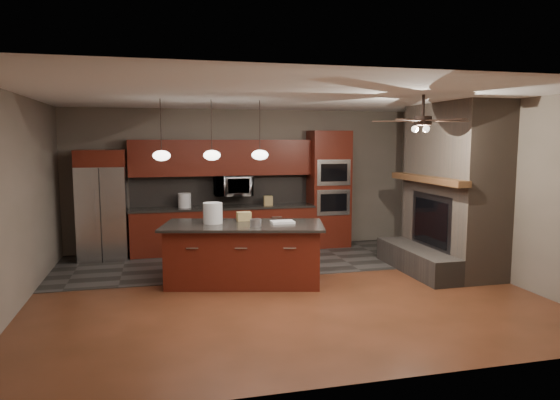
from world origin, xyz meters
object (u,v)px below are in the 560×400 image
object	(u,v)px
refrigerator	(102,205)
white_bucket	(213,213)
microwave	(233,186)
cardboard_box	(244,216)
paint_tray	(282,222)
counter_bucket	(185,200)
counter_box	(268,201)
oven_tower	(329,189)
kitchen_island	(243,253)
paint_can	(256,223)

from	to	relation	value
refrigerator	white_bucket	distance (m)	2.70
microwave	cardboard_box	size ratio (longest dim) A/B	3.37
white_bucket	paint_tray	size ratio (longest dim) A/B	0.92
cardboard_box	counter_bucket	world-z (taller)	counter_bucket
refrigerator	counter_box	bearing A→B (deg)	0.57
oven_tower	kitchen_island	distance (m)	3.21
paint_can	counter_bucket	distance (m)	2.68
paint_tray	counter_bucket	size ratio (longest dim) A/B	1.24
cardboard_box	refrigerator	bearing A→B (deg)	139.33
refrigerator	white_bucket	size ratio (longest dim) A/B	6.32
paint_can	white_bucket	bearing A→B (deg)	143.22
counter_bucket	cardboard_box	bearing A→B (deg)	-67.05
refrigerator	counter_bucket	xyz separation A→B (m)	(1.49, 0.08, 0.03)
microwave	paint_can	world-z (taller)	microwave
microwave	counter_box	world-z (taller)	microwave
cardboard_box	counter_box	bearing A→B (deg)	64.78
microwave	paint_can	bearing A→B (deg)	-91.17
refrigerator	white_bucket	xyz separation A→B (m)	(1.80, -2.01, 0.07)
white_bucket	counter_box	bearing A→B (deg)	57.06
microwave	paint_can	size ratio (longest dim) A/B	4.37
counter_box	microwave	bearing A→B (deg)	174.58
kitchen_island	white_bucket	xyz separation A→B (m)	(-0.44, 0.17, 0.62)
white_bucket	counter_bucket	world-z (taller)	white_bucket
paint_tray	microwave	bearing A→B (deg)	100.29
cardboard_box	oven_tower	bearing A→B (deg)	40.66
kitchen_island	counter_bucket	size ratio (longest dim) A/B	9.33
microwave	cardboard_box	bearing A→B (deg)	-93.68
refrigerator	paint_tray	xyz separation A→B (m)	(2.85, -2.25, -0.07)
white_bucket	refrigerator	bearing A→B (deg)	131.94
paint_can	paint_tray	size ratio (longest dim) A/B	0.48
counter_bucket	paint_can	bearing A→B (deg)	-70.46
kitchen_island	microwave	bearing A→B (deg)	98.94
counter_bucket	counter_box	world-z (taller)	counter_bucket
refrigerator	paint_tray	world-z (taller)	refrigerator
white_bucket	paint_can	bearing A→B (deg)	-36.78
white_bucket	paint_can	xyz separation A→B (m)	(0.58, -0.44, -0.10)
paint_tray	cardboard_box	distance (m)	0.66
oven_tower	kitchen_island	bearing A→B (deg)	-133.87
kitchen_island	counter_box	distance (m)	2.44
microwave	oven_tower	bearing A→B (deg)	-1.66
refrigerator	counter_bucket	bearing A→B (deg)	3.12
paint_tray	counter_box	xyz separation A→B (m)	(0.28, 2.28, 0.06)
kitchen_island	white_bucket	bearing A→B (deg)	172.19
refrigerator	kitchen_island	bearing A→B (deg)	-44.19
refrigerator	counter_box	world-z (taller)	refrigerator
kitchen_island	paint_tray	size ratio (longest dim) A/B	7.54
refrigerator	cardboard_box	xyz separation A→B (m)	(2.31, -1.86, -0.02)
paint_can	cardboard_box	world-z (taller)	cardboard_box
microwave	kitchen_island	xyz separation A→B (m)	(-0.19, -2.31, -0.84)
microwave	cardboard_box	world-z (taller)	microwave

